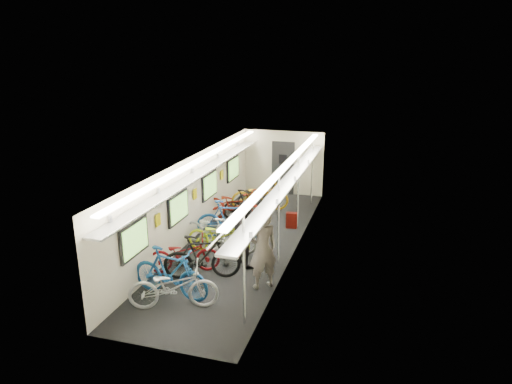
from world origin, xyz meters
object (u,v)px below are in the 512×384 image
Objects in this scene: passenger_near at (263,249)px; passenger_mid at (246,233)px; bicycle_1 at (170,273)px; backpack at (292,220)px; bicycle_0 at (173,286)px.

passenger_near is 1.13× the size of passenger_mid.
bicycle_1 is at bearing -13.03° from passenger_near.
backpack reaches higher than bicycle_1.
passenger_near is 1.30m from passenger_mid.
passenger_near reaches higher than bicycle_1.
passenger_mid is 4.37× the size of backpack.
bicycle_1 is at bearing 106.53° from passenger_mid.
backpack is at bearing -151.92° from passenger_near.
bicycle_0 is 0.99× the size of bicycle_1.
bicycle_1 is 2.09m from passenger_near.
passenger_mid reaches higher than bicycle_0.
backpack is (2.24, 2.05, 0.71)m from bicycle_1.
bicycle_0 is at bearing 116.15° from passenger_mid.
passenger_near is (1.82, 0.96, 0.37)m from bicycle_1.
backpack reaches higher than bicycle_0.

